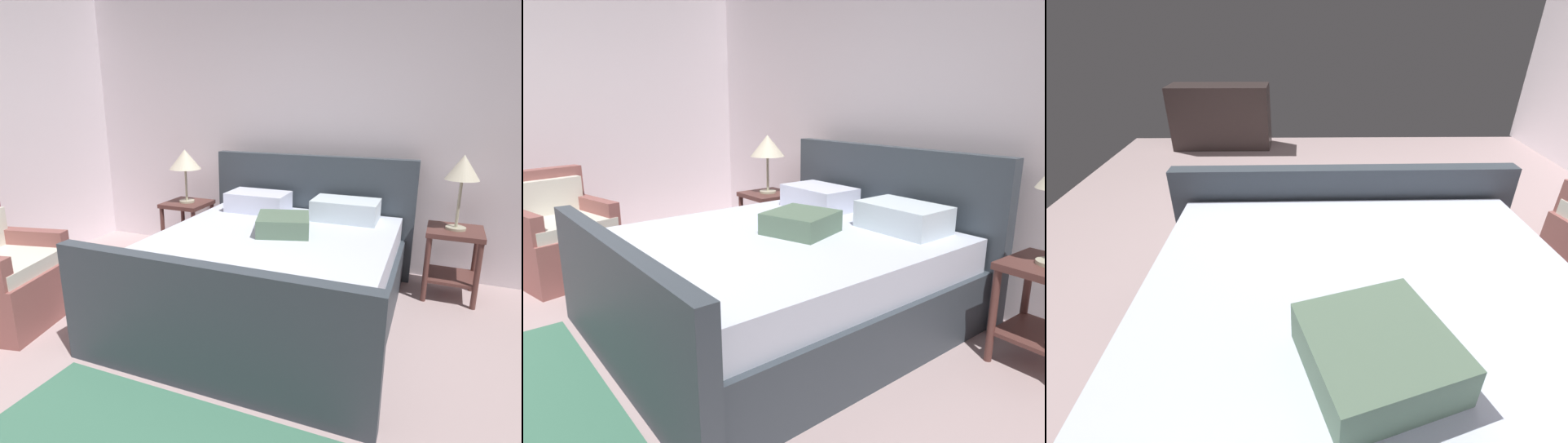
# 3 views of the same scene
# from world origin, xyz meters

# --- Properties ---
(ground_plane) EXTENTS (5.24, 5.45, 0.02)m
(ground_plane) POSITION_xyz_m (0.00, 0.00, -0.01)
(ground_plane) COLOR #B49A9A
(wall_back) EXTENTS (5.36, 0.12, 2.88)m
(wall_back) POSITION_xyz_m (0.00, 2.79, 1.44)
(wall_back) COLOR silver
(wall_back) RESTS_ON ground
(bed) EXTENTS (1.99, 2.23, 1.13)m
(bed) POSITION_xyz_m (0.07, 1.52, 0.35)
(bed) COLOR #373F47
(bed) RESTS_ON ground
(nightstand_left) EXTENTS (0.44, 0.44, 0.60)m
(nightstand_left) POSITION_xyz_m (-1.23, 2.31, 0.40)
(nightstand_left) COLOR brown
(nightstand_left) RESTS_ON ground
(table_lamp_left) EXTENTS (0.32, 0.32, 0.55)m
(table_lamp_left) POSITION_xyz_m (-1.23, 2.31, 1.04)
(table_lamp_left) COLOR #B7B293
(table_lamp_left) RESTS_ON nightstand_left
(armchair) EXTENTS (0.88, 0.87, 0.90)m
(armchair) POSITION_xyz_m (-1.75, 0.52, 0.35)
(armchair) COLOR #8F534E
(armchair) RESTS_ON ground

